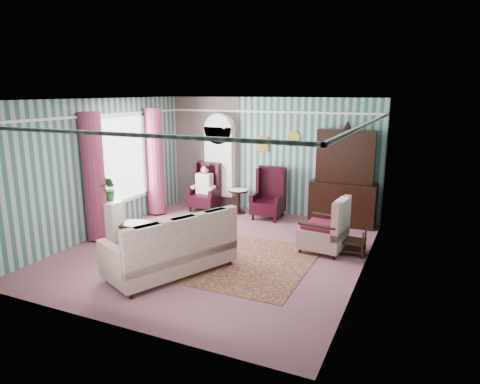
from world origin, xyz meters
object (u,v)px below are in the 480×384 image
at_px(wingback_right, 268,194).
at_px(plant_stand, 108,220).
at_px(sofa, 170,241).
at_px(floral_armchair, 323,227).
at_px(seated_woman, 205,188).
at_px(bookcase, 220,166).
at_px(nest_table, 353,241).
at_px(round_side_table, 239,201).
at_px(dresser_hutch, 344,175).
at_px(coffee_table, 146,232).
at_px(wingback_left, 205,187).

relative_size(wingback_right, plant_stand, 1.56).
relative_size(sofa, floral_armchair, 2.24).
relative_size(seated_woman, floral_armchair, 1.21).
bearing_deg(bookcase, plant_stand, -108.49).
bearing_deg(nest_table, plant_stand, -166.16).
xyz_separation_m(wingback_right, round_side_table, (-0.85, 0.15, -0.33)).
xyz_separation_m(dresser_hutch, coffee_table, (-3.48, -2.84, -0.99)).
height_order(wingback_right, seated_woman, wingback_right).
bearing_deg(round_side_table, nest_table, -28.20).
height_order(wingback_right, coffee_table, wingback_right).
bearing_deg(seated_woman, nest_table, -20.85).
relative_size(floral_armchair, coffee_table, 1.01).
distance_m(wingback_right, floral_armchair, 2.38).
xyz_separation_m(nest_table, plant_stand, (-4.87, -1.20, 0.13)).
height_order(wingback_left, nest_table, wingback_left).
xyz_separation_m(seated_woman, plant_stand, (-0.80, -2.75, -0.19)).
bearing_deg(round_side_table, wingback_right, -10.01).
xyz_separation_m(plant_stand, floral_armchair, (4.30, 1.14, 0.09)).
height_order(nest_table, sofa, sofa).
height_order(bookcase, round_side_table, bookcase).
distance_m(bookcase, sofa, 4.27).
xyz_separation_m(sofa, coffee_table, (-1.36, 1.13, -0.38)).
bearing_deg(floral_armchair, plant_stand, 110.75).
distance_m(dresser_hutch, plant_stand, 5.31).
height_order(bookcase, wingback_left, bookcase).
height_order(wingback_left, floral_armchair, wingback_left).
distance_m(nest_table, plant_stand, 5.02).
xyz_separation_m(seated_woman, round_side_table, (0.90, 0.15, -0.29)).
relative_size(seated_woman, plant_stand, 1.47).
bearing_deg(plant_stand, seated_woman, 73.78).
relative_size(round_side_table, coffee_table, 0.62).
bearing_deg(coffee_table, nest_table, 14.13).
relative_size(round_side_table, floral_armchair, 0.61).
height_order(dresser_hutch, seated_woman, dresser_hutch).
distance_m(seated_woman, sofa, 3.94).
relative_size(dresser_hutch, floral_armchair, 2.41).
bearing_deg(coffee_table, dresser_hutch, 39.20).
height_order(dresser_hutch, sofa, dresser_hutch).
bearing_deg(seated_woman, wingback_right, 0.00).
distance_m(dresser_hutch, wingback_left, 3.55).
xyz_separation_m(bookcase, plant_stand, (-1.05, -3.14, -0.72)).
xyz_separation_m(bookcase, nest_table, (3.82, -1.94, -0.85)).
xyz_separation_m(wingback_right, plant_stand, (-2.55, -2.75, -0.22)).
height_order(nest_table, coffee_table, nest_table).
height_order(floral_armchair, coffee_table, floral_armchair).
bearing_deg(coffee_table, seated_woman, 90.40).
relative_size(round_side_table, nest_table, 1.11).
bearing_deg(plant_stand, wingback_left, 73.78).
bearing_deg(round_side_table, coffee_table, -107.97).
bearing_deg(sofa, floral_armchair, -20.81).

